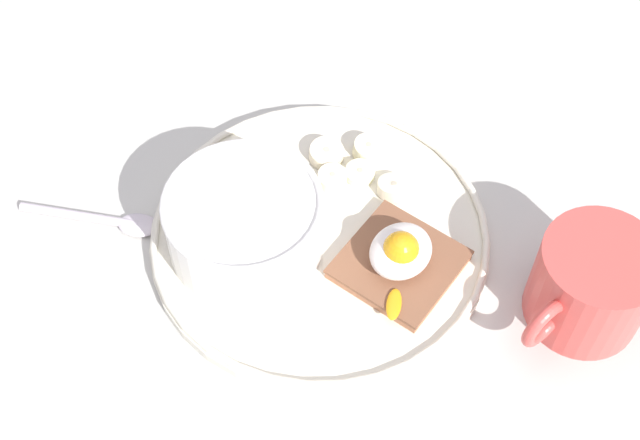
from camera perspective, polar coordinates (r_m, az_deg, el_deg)
name	(u,v)px	position (r cm, az deg, el deg)	size (l,w,h in cm)	color
ground_plane	(320,247)	(76.47, 0.00, -1.73)	(120.00, 120.00, 2.00)	beige
plate	(320,235)	(74.98, 0.00, -0.97)	(28.57, 28.57, 1.60)	silver
oatmeal_bowl	(244,224)	(72.03, -4.86, -0.22)	(12.92, 12.92, 6.10)	white
toast_slice	(399,264)	(72.70, 5.08, -2.82)	(9.05, 9.05, 1.10)	brown
poached_egg	(401,251)	(70.86, 5.19, -2.01)	(7.97, 5.62, 3.82)	white
banana_slice_front	(360,173)	(78.13, 2.57, 3.01)	(3.61, 3.63, 1.07)	#F5F1BF
banana_slice_left	(332,179)	(77.46, 0.80, 2.66)	(3.27, 3.30, 1.37)	#F5F0C8
banana_slice_back	(394,187)	(77.16, 4.73, 2.10)	(4.06, 4.03, 1.52)	#FBEDC8
banana_slice_right	(368,149)	(79.62, 3.12, 4.56)	(3.38, 3.49, 1.59)	#F3EBBF
banana_slice_inner	(326,154)	(79.25, 0.42, 4.28)	(3.46, 3.56, 1.46)	#FBEAC4
coffee_mug	(590,284)	(71.59, 16.92, -3.95)	(12.37, 9.18, 7.95)	#D74D46
spoon	(107,220)	(78.51, -13.46, -0.01)	(7.10, 11.77, 0.80)	silver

